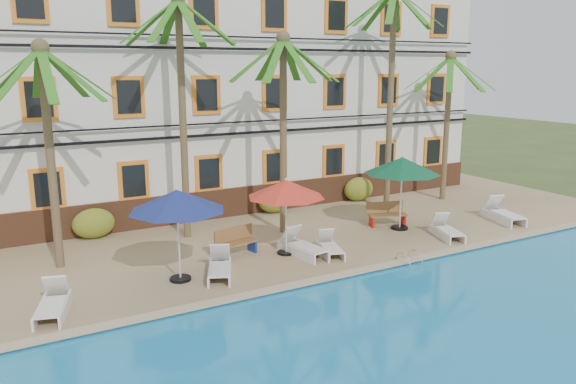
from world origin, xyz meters
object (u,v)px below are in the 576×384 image
lounger_e (446,230)px  bench_left (235,242)px  palm_c (283,106)px  palm_a (47,123)px  umbrella_blue (177,201)px  lounger_c (302,246)px  palm_e (448,105)px  lounger_b (220,267)px  umbrella_green (402,166)px  lounger_a (53,304)px  pool_ladder (409,262)px  lounger_f (503,214)px  palm_d (392,71)px  bench_right (387,213)px  palm_b (181,86)px  umbrella_red (286,189)px  lounger_d (330,247)px

lounger_e → bench_left: bench_left is taller
lounger_e → palm_c: bearing=143.7°
palm_a → bench_left: size_ratio=4.39×
umbrella_blue → lounger_c: umbrella_blue is taller
palm_e → lounger_c: palm_e is taller
palm_a → bench_left: (5.17, -1.68, -3.98)m
umbrella_blue → lounger_b: umbrella_blue is taller
bench_left → umbrella_green: bearing=-2.4°
lounger_e → palm_a: bearing=164.1°
lounger_b → lounger_c: size_ratio=0.96×
palm_e → umbrella_blue: 14.74m
palm_e → lounger_a: palm_e is taller
lounger_e → pool_ladder: 3.33m
umbrella_blue → lounger_b: size_ratio=1.44×
lounger_e → lounger_f: size_ratio=0.85×
umbrella_green → palm_c: bearing=155.1°
umbrella_blue → umbrella_green: umbrella_green is taller
palm_d → bench_right: palm_d is taller
umbrella_blue → lounger_a: 4.15m
palm_c → pool_ladder: palm_c is taller
palm_b → lounger_f: bearing=-19.8°
palm_a → lounger_c: 8.68m
umbrella_red → lounger_c: (0.41, -0.37, -1.90)m
lounger_b → palm_a: bearing=141.6°
palm_c → bench_right: bearing=-17.2°
palm_a → palm_b: palm_b is taller
pool_ladder → palm_c: bearing=110.0°
lounger_d → lounger_b: bearing=-179.1°
palm_e → lounger_c: (-9.85, -3.65, -4.10)m
umbrella_blue → lounger_a: size_ratio=1.43×
lounger_c → palm_a: bearing=159.0°
bench_right → palm_d: bearing=51.1°
palm_e → lounger_d: size_ratio=3.91×
umbrella_red → pool_ladder: bearing=-42.0°
pool_ladder → palm_e: bearing=39.2°
umbrella_green → pool_ladder: bearing=-126.1°
palm_a → lounger_d: size_ratio=3.96×
palm_b → lounger_d: bearing=-50.7°
palm_a → lounger_e: bearing=-15.9°
palm_a → palm_e: 16.99m
umbrella_blue → lounger_f: 13.52m
palm_b → bench_right: size_ratio=5.44×
palm_e → bench_left: (-11.80, -2.60, -3.92)m
palm_d → umbrella_blue: bearing=-160.6°
lounger_b → lounger_a: bearing=-175.2°
lounger_d → lounger_f: 8.29m
lounger_f → bench_left: (-11.07, 1.46, 0.15)m
lounger_f → bench_left: 11.16m
palm_b → bench_left: 5.72m
umbrella_blue → lounger_a: umbrella_blue is taller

